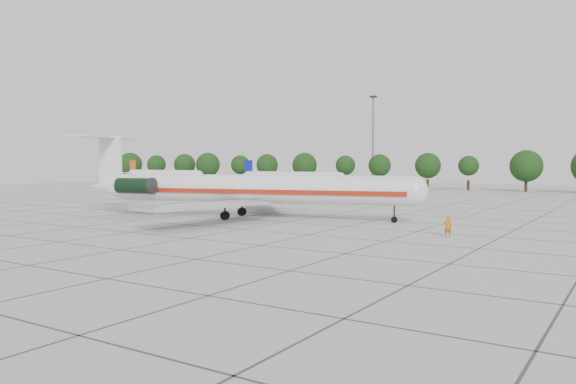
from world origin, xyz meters
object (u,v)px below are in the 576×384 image
ground_crew (448,226)px  floodlight_mast (373,136)px  main_airliner (239,188)px  bg_airliner_b (291,178)px  bg_airliner_a (163,175)px

ground_crew → floodlight_mast: (-49.68, 94.10, 13.30)m
main_airliner → ground_crew: bearing=-22.5°
main_airliner → ground_crew: 27.76m
bg_airliner_b → floodlight_mast: 30.97m
bg_airliner_a → floodlight_mast: (56.69, 25.09, 11.37)m
main_airliner → ground_crew: size_ratio=22.40×
ground_crew → bg_airliner_b: bearing=-78.3°
main_airliner → ground_crew: main_airliner is taller
ground_crew → bg_airliner_a: bearing=-63.1°
main_airliner → bg_airliner_a: (-78.97, 65.56, -0.80)m
bg_airliner_b → main_airliner: bearing=-62.9°
main_airliner → bg_airliner_b: bearing=101.8°
main_airliner → bg_airliner_a: 102.64m
bg_airliner_a → floodlight_mast: floodlight_mast is taller
ground_crew → floodlight_mast: bearing=-92.3°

